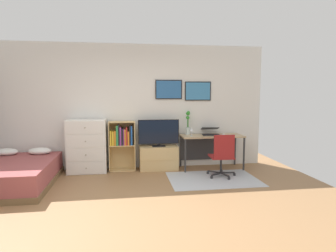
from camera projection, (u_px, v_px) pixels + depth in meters
The scene contains 14 objects.
ground_plane at pixel (129, 211), 4.05m from camera, with size 7.20×7.20×0.00m, color #936B44.
wall_back_with_posters at pixel (127, 107), 6.29m from camera, with size 6.12×0.09×2.70m.
area_rug at pixel (213, 179), 5.56m from camera, with size 1.70×1.20×0.01m, color #B2B7BC.
bed at pixel (11, 174), 5.12m from camera, with size 1.46×1.94×0.56m.
dresser at pixel (87, 146), 5.99m from camera, with size 0.79×0.46×1.11m.
bookshelf at pixel (122, 141), 6.14m from camera, with size 0.55×0.30×1.05m.
tv_stand at pixel (159, 158), 6.25m from camera, with size 0.82×0.41×0.51m.
television at pixel (159, 133), 6.17m from camera, with size 0.88×0.16×0.58m.
desk at pixel (211, 141), 6.37m from camera, with size 1.34×0.57×0.74m.
office_chair at pixel (222, 154), 5.63m from camera, with size 0.56×0.58×0.86m.
laptop at pixel (211, 132), 6.36m from camera, with size 0.43×0.46×0.17m.
computer_mouse at pixel (224, 134), 6.29m from camera, with size 0.06×0.10×0.03m, color silver.
bamboo_vase at pixel (188, 122), 6.37m from camera, with size 0.09×0.11×0.52m.
wine_glass at pixel (191, 130), 6.13m from camera, with size 0.07×0.07×0.18m.
Camera 1 is at (-0.02, -3.93, 1.64)m, focal length 30.86 mm.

